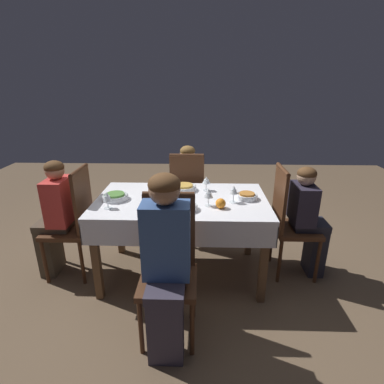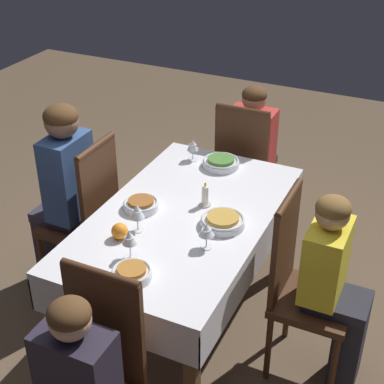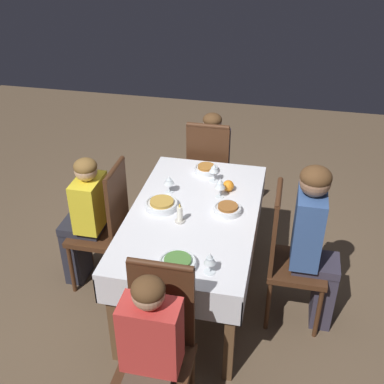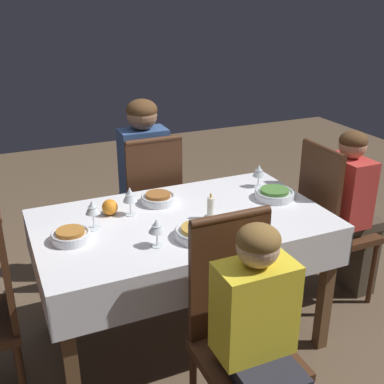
{
  "view_description": "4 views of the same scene",
  "coord_description": "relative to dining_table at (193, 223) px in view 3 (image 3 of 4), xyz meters",
  "views": [
    {
      "loc": [
        0.16,
        -2.41,
        1.72
      ],
      "look_at": [
        0.09,
        0.02,
        0.82
      ],
      "focal_mm": 28.0,
      "sensor_mm": 36.0,
      "label": 1
    },
    {
      "loc": [
        2.31,
        1.13,
        2.43
      ],
      "look_at": [
        -0.0,
        0.05,
        0.9
      ],
      "focal_mm": 55.0,
      "sensor_mm": 36.0,
      "label": 2
    },
    {
      "loc": [
        -2.65,
        -0.56,
        2.59
      ],
      "look_at": [
        0.01,
        0.01,
        0.92
      ],
      "focal_mm": 45.0,
      "sensor_mm": 36.0,
      "label": 3
    },
    {
      "loc": [
        0.84,
        2.05,
        1.83
      ],
      "look_at": [
        -0.06,
        -0.01,
        0.89
      ],
      "focal_mm": 45.0,
      "sensor_mm": 36.0,
      "label": 4
    }
  ],
  "objects": [
    {
      "name": "ground_plane",
      "position": [
        0.0,
        0.0,
        -0.67
      ],
      "size": [
        8.0,
        8.0,
        0.0
      ],
      "primitive_type": "plane",
      "color": "brown"
    },
    {
      "name": "dining_table",
      "position": [
        0.0,
        0.0,
        0.0
      ],
      "size": [
        1.48,
        0.86,
        0.76
      ],
      "color": "silver",
      "rests_on": "ground_plane"
    },
    {
      "name": "chair_south",
      "position": [
        -0.05,
        -0.66,
        -0.11
      ],
      "size": [
        0.39,
        0.39,
        1.03
      ],
      "color": "#472816",
      "rests_on": "ground_plane"
    },
    {
      "name": "chair_north",
      "position": [
        0.02,
        0.66,
        -0.11
      ],
      "size": [
        0.39,
        0.39,
        1.03
      ],
      "rotation": [
        0.0,
        0.0,
        3.14
      ],
      "color": "#472816",
      "rests_on": "ground_plane"
    },
    {
      "name": "chair_west",
      "position": [
        -0.96,
        -0.01,
        -0.11
      ],
      "size": [
        0.39,
        0.39,
        1.03
      ],
      "rotation": [
        0.0,
        0.0,
        -1.57
      ],
      "color": "#472816",
      "rests_on": "ground_plane"
    },
    {
      "name": "chair_east",
      "position": [
        0.96,
        0.06,
        -0.11
      ],
      "size": [
        0.39,
        0.39,
        1.03
      ],
      "rotation": [
        0.0,
        0.0,
        1.57
      ],
      "color": "#472816",
      "rests_on": "ground_plane"
    },
    {
      "name": "person_adult_denim",
      "position": [
        -0.05,
        -0.81,
        0.03
      ],
      "size": [
        0.3,
        0.34,
        1.22
      ],
      "color": "#383342",
      "rests_on": "ground_plane"
    },
    {
      "name": "person_child_yellow",
      "position": [
        0.02,
        0.82,
        -0.08
      ],
      "size": [
        0.3,
        0.33,
        1.07
      ],
      "rotation": [
        0.0,
        0.0,
        3.14
      ],
      "color": "#282833",
      "rests_on": "ground_plane"
    },
    {
      "name": "person_child_red",
      "position": [
        -1.13,
        -0.01,
        -0.07
      ],
      "size": [
        0.33,
        0.3,
        1.1
      ],
      "rotation": [
        0.0,
        0.0,
        -1.57
      ],
      "color": "#4C4233",
      "rests_on": "ground_plane"
    },
    {
      "name": "person_child_dark",
      "position": [
        1.13,
        0.06,
        -0.1
      ],
      "size": [
        0.33,
        0.3,
        1.04
      ],
      "rotation": [
        0.0,
        0.0,
        1.57
      ],
      "color": "#282833",
      "rests_on": "ground_plane"
    },
    {
      "name": "bowl_south",
      "position": [
        0.05,
        -0.23,
        0.12
      ],
      "size": [
        0.19,
        0.19,
        0.06
      ],
      "color": "silver",
      "rests_on": "dining_table"
    },
    {
      "name": "wine_glass_south",
      "position": [
        0.23,
        -0.14,
        0.2
      ],
      "size": [
        0.07,
        0.07,
        0.15
      ],
      "color": "white",
      "rests_on": "dining_table"
    },
    {
      "name": "bowl_north",
      "position": [
        0.01,
        0.22,
        0.12
      ],
      "size": [
        0.23,
        0.23,
        0.06
      ],
      "color": "silver",
      "rests_on": "dining_table"
    },
    {
      "name": "wine_glass_north",
      "position": [
        0.22,
        0.22,
        0.19
      ],
      "size": [
        0.08,
        0.08,
        0.13
      ],
      "color": "white",
      "rests_on": "dining_table"
    },
    {
      "name": "bowl_west",
      "position": [
        -0.57,
        -0.03,
        0.12
      ],
      "size": [
        0.22,
        0.22,
        0.06
      ],
      "color": "silver",
      "rests_on": "dining_table"
    },
    {
      "name": "wine_glass_west",
      "position": [
        -0.58,
        -0.22,
        0.19
      ],
      "size": [
        0.07,
        0.07,
        0.14
      ],
      "color": "white",
      "rests_on": "dining_table"
    },
    {
      "name": "bowl_east",
      "position": [
        0.57,
        0.02,
        0.12
      ],
      "size": [
        0.18,
        0.18,
        0.06
      ],
      "color": "silver",
      "rests_on": "dining_table"
    },
    {
      "name": "wine_glass_east",
      "position": [
        0.44,
        -0.06,
        0.2
      ],
      "size": [
        0.07,
        0.07,
        0.15
      ],
      "color": "white",
      "rests_on": "dining_table"
    },
    {
      "name": "candle_centerpiece",
      "position": [
        -0.13,
        0.06,
        0.14
      ],
      "size": [
        0.07,
        0.07,
        0.14
      ],
      "color": "beige",
      "rests_on": "dining_table"
    },
    {
      "name": "orange_fruit",
      "position": [
        0.33,
        -0.19,
        0.13
      ],
      "size": [
        0.08,
        0.08,
        0.08
      ],
      "primitive_type": "sphere",
      "color": "orange",
      "rests_on": "dining_table"
    }
  ]
}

